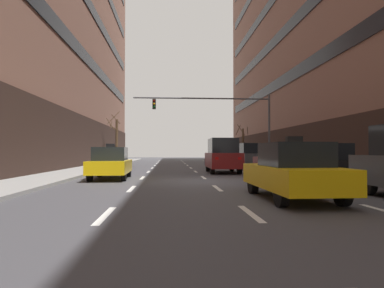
{
  "coord_description": "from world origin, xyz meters",
  "views": [
    {
      "loc": [
        -1.8,
        -15.21,
        1.37
      ],
      "look_at": [
        0.91,
        23.41,
        2.22
      ],
      "focal_mm": 30.98,
      "sensor_mm": 36.0,
      "label": 1
    }
  ],
  "objects_px": {
    "car_parked_1": "(323,163)",
    "traffic_signal_0": "(225,114)",
    "street_tree_2": "(243,143)",
    "car_driving_2": "(223,156)",
    "taxi_driving_1": "(111,163)",
    "taxi_driving_0": "(292,171)",
    "car_parked_2": "(275,159)",
    "street_tree_0": "(116,139)",
    "car_parked_3": "(249,155)"
  },
  "relations": [
    {
      "from": "car_parked_1",
      "to": "street_tree_2",
      "type": "bearing_deg",
      "value": 85.27
    },
    {
      "from": "car_driving_2",
      "to": "traffic_signal_0",
      "type": "height_order",
      "value": "traffic_signal_0"
    },
    {
      "from": "car_driving_2",
      "to": "taxi_driving_1",
      "type": "bearing_deg",
      "value": -144.79
    },
    {
      "from": "taxi_driving_1",
      "to": "car_driving_2",
      "type": "relative_size",
      "value": 0.93
    },
    {
      "from": "street_tree_2",
      "to": "car_driving_2",
      "type": "bearing_deg",
      "value": -106.37
    },
    {
      "from": "traffic_signal_0",
      "to": "street_tree_2",
      "type": "distance_m",
      "value": 14.01
    },
    {
      "from": "taxi_driving_1",
      "to": "street_tree_0",
      "type": "relative_size",
      "value": 0.75
    },
    {
      "from": "taxi_driving_0",
      "to": "street_tree_0",
      "type": "distance_m",
      "value": 28.53
    },
    {
      "from": "taxi_driving_1",
      "to": "street_tree_2",
      "type": "distance_m",
      "value": 26.95
    },
    {
      "from": "taxi_driving_0",
      "to": "street_tree_0",
      "type": "xyz_separation_m",
      "value": [
        -9.19,
        26.95,
        1.9
      ]
    },
    {
      "from": "car_parked_2",
      "to": "street_tree_0",
      "type": "bearing_deg",
      "value": 130.99
    },
    {
      "from": "car_parked_2",
      "to": "street_tree_0",
      "type": "height_order",
      "value": "street_tree_0"
    },
    {
      "from": "car_parked_2",
      "to": "traffic_signal_0",
      "type": "bearing_deg",
      "value": 111.1
    },
    {
      "from": "street_tree_0",
      "to": "taxi_driving_0",
      "type": "bearing_deg",
      "value": -71.18
    },
    {
      "from": "taxi_driving_1",
      "to": "street_tree_2",
      "type": "height_order",
      "value": "street_tree_2"
    },
    {
      "from": "car_driving_2",
      "to": "car_parked_3",
      "type": "bearing_deg",
      "value": 64.81
    },
    {
      "from": "car_driving_2",
      "to": "car_parked_2",
      "type": "relative_size",
      "value": 1.02
    },
    {
      "from": "car_parked_2",
      "to": "traffic_signal_0",
      "type": "relative_size",
      "value": 0.39
    },
    {
      "from": "street_tree_2",
      "to": "car_parked_3",
      "type": "bearing_deg",
      "value": -100.21
    },
    {
      "from": "car_parked_1",
      "to": "traffic_signal_0",
      "type": "xyz_separation_m",
      "value": [
        -2.32,
        12.84,
        3.69
      ]
    },
    {
      "from": "car_parked_2",
      "to": "taxi_driving_0",
      "type": "bearing_deg",
      "value": -106.04
    },
    {
      "from": "car_parked_1",
      "to": "car_parked_2",
      "type": "bearing_deg",
      "value": 90.01
    },
    {
      "from": "taxi_driving_1",
      "to": "car_parked_2",
      "type": "relative_size",
      "value": 0.95
    },
    {
      "from": "car_parked_1",
      "to": "street_tree_0",
      "type": "bearing_deg",
      "value": 120.66
    },
    {
      "from": "taxi_driving_1",
      "to": "traffic_signal_0",
      "type": "height_order",
      "value": "traffic_signal_0"
    },
    {
      "from": "taxi_driving_0",
      "to": "car_driving_2",
      "type": "relative_size",
      "value": 0.95
    },
    {
      "from": "taxi_driving_1",
      "to": "car_parked_1",
      "type": "distance_m",
      "value": 10.1
    },
    {
      "from": "car_parked_1",
      "to": "car_parked_2",
      "type": "relative_size",
      "value": 1.04
    },
    {
      "from": "taxi_driving_0",
      "to": "taxi_driving_1",
      "type": "bearing_deg",
      "value": 130.86
    },
    {
      "from": "car_driving_2",
      "to": "traffic_signal_0",
      "type": "relative_size",
      "value": 0.4
    },
    {
      "from": "car_parked_3",
      "to": "traffic_signal_0",
      "type": "distance_m",
      "value": 4.36
    },
    {
      "from": "car_parked_3",
      "to": "street_tree_2",
      "type": "relative_size",
      "value": 0.93
    },
    {
      "from": "car_driving_2",
      "to": "car_parked_1",
      "type": "xyz_separation_m",
      "value": [
        3.61,
        -6.34,
        -0.24
      ]
    },
    {
      "from": "taxi_driving_1",
      "to": "car_parked_1",
      "type": "bearing_deg",
      "value": -10.81
    },
    {
      "from": "traffic_signal_0",
      "to": "street_tree_0",
      "type": "xyz_separation_m",
      "value": [
        -10.4,
        8.62,
        -1.84
      ]
    },
    {
      "from": "car_parked_1",
      "to": "street_tree_2",
      "type": "xyz_separation_m",
      "value": [
        2.15,
        25.94,
        1.52
      ]
    },
    {
      "from": "taxi_driving_1",
      "to": "traffic_signal_0",
      "type": "distance_m",
      "value": 13.85
    },
    {
      "from": "taxi_driving_0",
      "to": "car_parked_1",
      "type": "xyz_separation_m",
      "value": [
        3.54,
        5.48,
        0.05
      ]
    },
    {
      "from": "taxi_driving_0",
      "to": "traffic_signal_0",
      "type": "bearing_deg",
      "value": 86.21
    },
    {
      "from": "car_parked_2",
      "to": "street_tree_0",
      "type": "distance_m",
      "value": 19.49
    },
    {
      "from": "car_parked_2",
      "to": "car_parked_3",
      "type": "height_order",
      "value": "car_parked_3"
    },
    {
      "from": "car_parked_1",
      "to": "traffic_signal_0",
      "type": "height_order",
      "value": "traffic_signal_0"
    },
    {
      "from": "street_tree_2",
      "to": "street_tree_0",
      "type": "bearing_deg",
      "value": -163.25
    },
    {
      "from": "taxi_driving_0",
      "to": "street_tree_2",
      "type": "distance_m",
      "value": 31.97
    },
    {
      "from": "car_parked_1",
      "to": "traffic_signal_0",
      "type": "bearing_deg",
      "value": 100.26
    },
    {
      "from": "traffic_signal_0",
      "to": "street_tree_2",
      "type": "xyz_separation_m",
      "value": [
        4.47,
        13.1,
        -2.16
      ]
    },
    {
      "from": "car_parked_3",
      "to": "car_parked_2",
      "type": "bearing_deg",
      "value": -90.0
    },
    {
      "from": "car_parked_3",
      "to": "car_parked_1",
      "type": "bearing_deg",
      "value": -89.99
    },
    {
      "from": "taxi_driving_0",
      "to": "traffic_signal_0",
      "type": "height_order",
      "value": "traffic_signal_0"
    },
    {
      "from": "car_driving_2",
      "to": "street_tree_2",
      "type": "relative_size",
      "value": 0.99
    }
  ]
}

